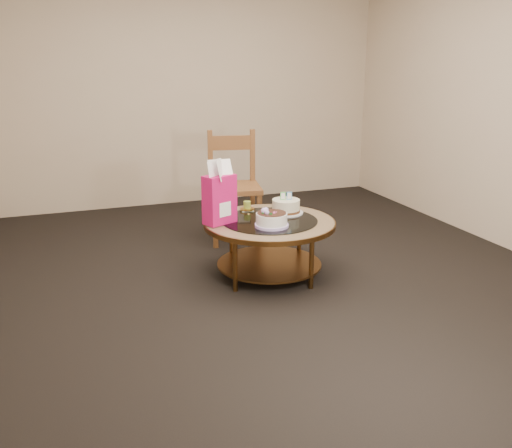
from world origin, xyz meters
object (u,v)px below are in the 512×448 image
object	(u,v)px
decorated_cake	(271,220)
dining_chair	(234,186)
coffee_table	(269,230)
cream_cake	(286,207)
gift_bag	(219,193)

from	to	relation	value
decorated_cake	dining_chair	xyz separation A→B (m)	(0.08, 1.15, 0.00)
coffee_table	dining_chair	size ratio (longest dim) A/B	1.01
coffee_table	dining_chair	distance (m)	1.00
decorated_cake	cream_cake	bearing A→B (deg)	50.95
decorated_cake	dining_chair	distance (m)	1.16
coffee_table	decorated_cake	size ratio (longest dim) A/B	4.05
cream_cake	gift_bag	distance (m)	0.61
gift_bag	coffee_table	bearing A→B (deg)	-31.51
decorated_cake	gift_bag	xyz separation A→B (m)	(-0.33, 0.22, 0.19)
coffee_table	gift_bag	distance (m)	0.50
decorated_cake	gift_bag	world-z (taller)	gift_bag
dining_chair	decorated_cake	bearing A→B (deg)	-83.02
cream_cake	dining_chair	distance (m)	0.87
coffee_table	gift_bag	bearing A→B (deg)	171.53
decorated_cake	gift_bag	distance (m)	0.44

